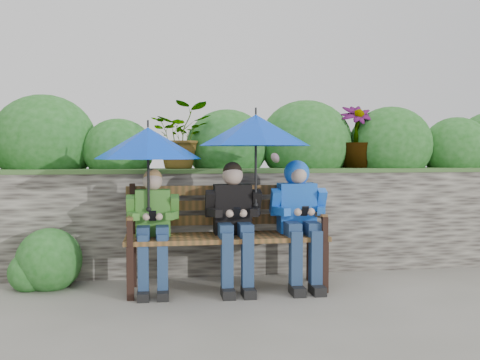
{
  "coord_description": "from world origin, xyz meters",
  "views": [
    {
      "loc": [
        -0.69,
        -4.5,
        1.19
      ],
      "look_at": [
        0.0,
        0.1,
        0.95
      ],
      "focal_mm": 40.0,
      "sensor_mm": 36.0,
      "label": 1
    }
  ],
  "objects": [
    {
      "name": "boy_right",
      "position": [
        0.52,
        0.06,
        0.67
      ],
      "size": [
        0.49,
        0.6,
        1.12
      ],
      "color": "blue",
      "rests_on": "ground"
    },
    {
      "name": "umbrella_right",
      "position": [
        0.13,
        0.05,
        1.38
      ],
      "size": [
        0.98,
        0.98,
        0.87
      ],
      "color": "#0035C7",
      "rests_on": "ground"
    },
    {
      "name": "boy_middle",
      "position": [
        -0.06,
        0.05,
        0.62
      ],
      "size": [
        0.48,
        0.56,
        1.11
      ],
      "color": "black",
      "rests_on": "ground"
    },
    {
      "name": "garden_backdrop",
      "position": [
        -0.06,
        1.58,
        0.65
      ],
      "size": [
        8.0,
        2.88,
        1.82
      ],
      "color": "#37322E",
      "rests_on": "ground"
    },
    {
      "name": "boy_left",
      "position": [
        -0.75,
        0.06,
        0.6
      ],
      "size": [
        0.44,
        0.51,
        1.05
      ],
      "color": "#408A32",
      "rests_on": "ground"
    },
    {
      "name": "park_bench",
      "position": [
        -0.12,
        0.13,
        0.52
      ],
      "size": [
        1.73,
        0.51,
        0.92
      ],
      "color": "black",
      "rests_on": "ground"
    },
    {
      "name": "umbrella_left",
      "position": [
        -0.79,
        0.04,
        1.27
      ],
      "size": [
        0.89,
        0.89,
        0.77
      ],
      "color": "#0035C7",
      "rests_on": "ground"
    },
    {
      "name": "ground",
      "position": [
        0.0,
        0.0,
        0.0
      ],
      "size": [
        60.0,
        60.0,
        0.0
      ],
      "primitive_type": "plane",
      "color": "slate",
      "rests_on": "ground"
    }
  ]
}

